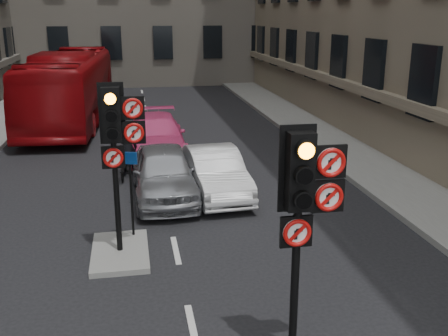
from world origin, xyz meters
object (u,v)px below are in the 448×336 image
object	(u,v)px
car_silver	(164,173)
car_white	(215,172)
motorcycle	(124,162)
motorcyclist	(127,148)
bus_red	(70,88)
signal_near	(305,196)
signal_far	(117,132)
info_sign	(131,182)
car_pink	(156,136)

from	to	relation	value
car_silver	car_white	size ratio (longest dim) A/B	1.07
motorcycle	motorcyclist	size ratio (longest dim) A/B	0.92
car_white	bus_red	world-z (taller)	bus_red
signal_near	car_silver	size ratio (longest dim) A/B	0.84
signal_far	car_white	world-z (taller)	signal_far
signal_far	car_white	size ratio (longest dim) A/B	0.90
signal_near	car_silver	distance (m)	7.84
car_silver	info_sign	world-z (taller)	info_sign
car_pink	bus_red	distance (m)	7.54
car_pink	bus_red	world-z (taller)	bus_red
signal_near	info_sign	bearing A→B (deg)	116.72
signal_far	car_white	bearing A→B (deg)	53.83
bus_red	motorcyclist	bearing A→B (deg)	-70.59
car_white	motorcycle	xyz separation A→B (m)	(-2.56, 2.05, -0.16)
car_silver	car_white	world-z (taller)	car_silver
car_silver	signal_near	bearing A→B (deg)	-79.33
bus_red	motorcyclist	size ratio (longest dim) A/B	6.66
bus_red	car_pink	bearing A→B (deg)	-58.23
car_silver	bus_red	world-z (taller)	bus_red
signal_near	car_white	world-z (taller)	signal_near
info_sign	car_pink	bearing A→B (deg)	98.51
car_pink	signal_far	bearing A→B (deg)	-97.83
bus_red	info_sign	size ratio (longest dim) A/B	6.00
car_pink	motorcycle	bearing A→B (deg)	-114.52
motorcyclist	info_sign	world-z (taller)	info_sign
car_pink	car_white	bearing A→B (deg)	-72.52
signal_near	signal_far	size ratio (longest dim) A/B	1.00
signal_near	car_pink	distance (m)	12.28
car_pink	motorcycle	xyz separation A→B (m)	(-1.16, -2.50, -0.22)
bus_red	info_sign	distance (m)	14.14
signal_far	car_silver	bearing A→B (deg)	72.08
signal_near	info_sign	xyz separation A→B (m)	(-2.39, 4.74, -1.19)
car_pink	bus_red	size ratio (longest dim) A/B	0.42
signal_far	motorcycle	xyz separation A→B (m)	(0.01, 5.55, -2.21)
motorcycle	signal_near	bearing A→B (deg)	-69.35
car_pink	motorcyclist	size ratio (longest dim) A/B	2.78
signal_far	bus_red	xyz separation A→B (m)	(-2.39, 14.64, -1.05)
car_silver	motorcycle	world-z (taller)	car_silver
car_pink	car_silver	bearing A→B (deg)	-90.14
car_silver	info_sign	bearing A→B (deg)	-108.90
car_white	car_pink	bearing A→B (deg)	103.42
info_sign	signal_near	bearing A→B (deg)	-47.33
signal_near	motorcycle	xyz separation A→B (m)	(-2.59, 9.55, -2.09)
car_pink	motorcyclist	xyz separation A→B (m)	(-1.03, -2.22, 0.17)
bus_red	motorcyclist	distance (m)	9.20
motorcycle	info_sign	world-z (taller)	info_sign
car_white	motorcyclist	distance (m)	3.37
signal_near	car_pink	xyz separation A→B (m)	(-1.43, 12.05, -1.87)
signal_near	motorcyclist	distance (m)	10.28
signal_near	signal_far	world-z (taller)	signal_far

